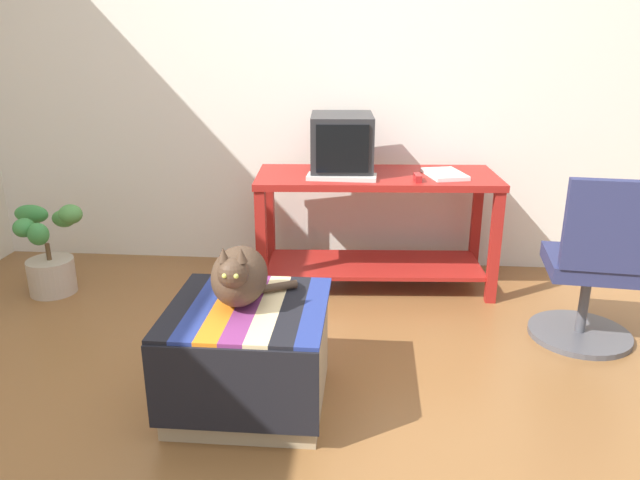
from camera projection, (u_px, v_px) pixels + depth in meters
ground_plane at (302, 443)px, 2.38m from camera, size 14.00×14.00×0.00m
back_wall at (336, 69)px, 3.89m from camera, size 8.00×0.10×2.60m
desk at (376, 211)px, 3.70m from camera, size 1.47×0.66×0.72m
tv_monitor at (342, 144)px, 3.62m from camera, size 0.39×0.46×0.35m
keyboard at (342, 177)px, 3.51m from camera, size 0.40×0.16×0.02m
book at (445, 174)px, 3.58m from camera, size 0.27×0.33×0.02m
ottoman_with_blanket at (249, 355)px, 2.57m from camera, size 0.65×0.67×0.46m
cat at (239, 275)px, 2.48m from camera, size 0.34×0.37×0.29m
potted_plant at (50, 257)px, 3.68m from camera, size 0.43×0.33×0.55m
office_chair at (592, 272)px, 3.03m from camera, size 0.52×0.52×0.89m
stapler at (418, 178)px, 3.46m from camera, size 0.04×0.11×0.04m
pen at (441, 172)px, 3.67m from camera, size 0.11×0.10×0.01m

